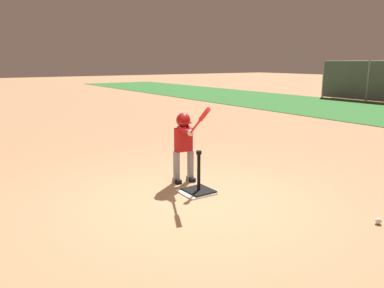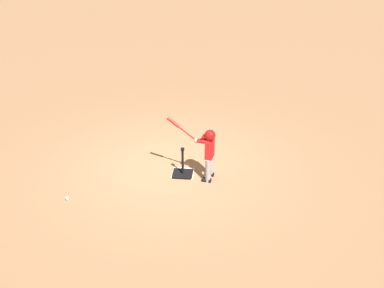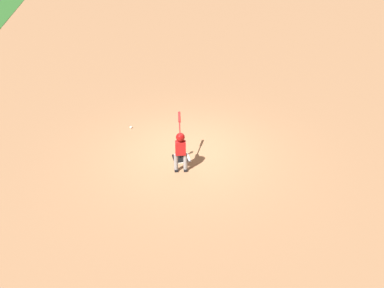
{
  "view_description": "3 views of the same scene",
  "coord_description": "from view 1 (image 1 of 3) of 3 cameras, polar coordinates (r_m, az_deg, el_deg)",
  "views": [
    {
      "loc": [
        3.92,
        -2.68,
        1.85
      ],
      "look_at": [
        -0.81,
        0.53,
        0.6
      ],
      "focal_mm": 35.0,
      "sensor_mm": 36.0,
      "label": 1
    },
    {
      "loc": [
        -1.25,
        8.15,
        4.87
      ],
      "look_at": [
        -0.47,
        0.22,
        0.68
      ],
      "focal_mm": 42.0,
      "sensor_mm": 36.0,
      "label": 2
    },
    {
      "loc": [
        -8.57,
        1.97,
        5.44
      ],
      "look_at": [
        -0.74,
        0.08,
        0.7
      ],
      "focal_mm": 35.0,
      "sensor_mm": 36.0,
      "label": 3
    }
  ],
  "objects": [
    {
      "name": "home_plate",
      "position": [
        5.45,
        0.68,
        -7.35
      ],
      "size": [
        0.45,
        0.45,
        0.02
      ],
      "primitive_type": "cube",
      "rotation": [
        0.0,
        0.0,
        -0.03
      ],
      "color": "white",
      "rests_on": "ground_plane"
    },
    {
      "name": "bleachers_right_center",
      "position": [
        21.34,
        25.94,
        7.48
      ],
      "size": [
        3.92,
        1.67,
        0.97
      ],
      "color": "#93969E",
      "rests_on": "ground_plane"
    },
    {
      "name": "batting_tee",
      "position": [
        5.45,
        1.03,
        -6.5
      ],
      "size": [
        0.41,
        0.37,
        0.62
      ],
      "color": "black",
      "rests_on": "ground_plane"
    },
    {
      "name": "batter_child",
      "position": [
        5.74,
        -1.16,
        0.8
      ],
      "size": [
        0.98,
        0.37,
        1.27
      ],
      "color": "gray",
      "rests_on": "ground_plane"
    },
    {
      "name": "ground_plane",
      "position": [
        5.09,
        0.12,
        -8.92
      ],
      "size": [
        90.0,
        90.0,
        0.0
      ],
      "primitive_type": "plane",
      "color": "#99704C"
    },
    {
      "name": "baseball",
      "position": [
        4.96,
        26.52,
        -10.45
      ],
      "size": [
        0.07,
        0.07,
        0.07
      ],
      "primitive_type": "sphere",
      "color": "white",
      "rests_on": "ground_plane"
    }
  ]
}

